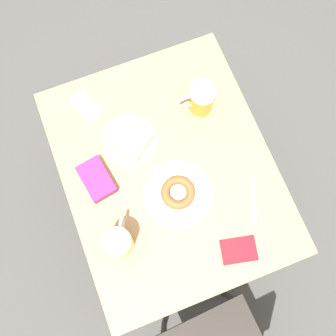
# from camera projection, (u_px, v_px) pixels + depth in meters

# --- Properties ---
(ground_plane) EXTENTS (8.00, 8.00, 0.00)m
(ground_plane) POSITION_uv_depth(u_px,v_px,m) (168.00, 202.00, 2.12)
(ground_plane) COLOR #474442
(table) EXTENTS (0.77, 0.96, 0.74)m
(table) POSITION_uv_depth(u_px,v_px,m) (168.00, 174.00, 1.47)
(table) COLOR tan
(table) RESTS_ON ground_plane
(plate_with_cake) EXTENTS (0.21, 0.21, 0.04)m
(plate_with_cake) POSITION_uv_depth(u_px,v_px,m) (129.00, 139.00, 1.41)
(plate_with_cake) COLOR white
(plate_with_cake) RESTS_ON table
(plate_with_donut) EXTENTS (0.25, 0.25, 0.04)m
(plate_with_donut) POSITION_uv_depth(u_px,v_px,m) (178.00, 193.00, 1.36)
(plate_with_donut) COLOR white
(plate_with_donut) RESTS_ON table
(beer_mug_left) EXTENTS (0.10, 0.13, 0.14)m
(beer_mug_left) POSITION_uv_depth(u_px,v_px,m) (119.00, 242.00, 1.26)
(beer_mug_left) COLOR #C68C23
(beer_mug_left) RESTS_ON table
(beer_mug_center) EXTENTS (0.14, 0.09, 0.14)m
(beer_mug_center) POSITION_uv_depth(u_px,v_px,m) (201.00, 99.00, 1.40)
(beer_mug_center) COLOR #C68C23
(beer_mug_center) RESTS_ON table
(napkin_folded) EXTENTS (0.11, 0.14, 0.00)m
(napkin_folded) POSITION_uv_depth(u_px,v_px,m) (86.00, 105.00, 1.47)
(napkin_folded) COLOR white
(napkin_folded) RESTS_ON table
(fork) EXTENTS (0.08, 0.17, 0.00)m
(fork) POSITION_uv_depth(u_px,v_px,m) (253.00, 198.00, 1.37)
(fork) COLOR silver
(fork) RESTS_ON table
(passport_near_edge) EXTENTS (0.14, 0.11, 0.01)m
(passport_near_edge) POSITION_uv_depth(u_px,v_px,m) (239.00, 250.00, 1.32)
(passport_near_edge) COLOR maroon
(passport_near_edge) RESTS_ON table
(blue_pouch) EXTENTS (0.12, 0.16, 0.04)m
(blue_pouch) POSITION_uv_depth(u_px,v_px,m) (97.00, 179.00, 1.37)
(blue_pouch) COLOR #8C2366
(blue_pouch) RESTS_ON table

